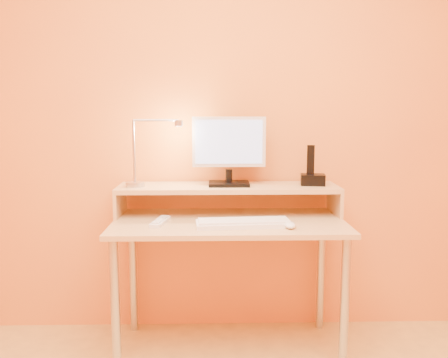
{
  "coord_description": "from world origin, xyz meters",
  "views": [
    {
      "loc": [
        -0.08,
        -1.2,
        1.29
      ],
      "look_at": [
        -0.03,
        1.13,
        0.94
      ],
      "focal_mm": 37.62,
      "sensor_mm": 36.0,
      "label": 1
    }
  ],
  "objects_px": {
    "lamp_base": "(135,184)",
    "remote_control": "(160,222)",
    "mouse": "(290,225)",
    "monitor_panel": "(229,142)",
    "keyboard": "(244,224)",
    "phone_dock": "(313,180)"
  },
  "relations": [
    {
      "from": "lamp_base",
      "to": "remote_control",
      "type": "bearing_deg",
      "value": -50.2
    },
    {
      "from": "mouse",
      "to": "lamp_base",
      "type": "bearing_deg",
      "value": 161.05
    },
    {
      "from": "monitor_panel",
      "to": "keyboard",
      "type": "xyz_separation_m",
      "value": [
        0.06,
        -0.28,
        -0.39
      ]
    },
    {
      "from": "phone_dock",
      "to": "remote_control",
      "type": "distance_m",
      "value": 0.86
    },
    {
      "from": "monitor_panel",
      "to": "keyboard",
      "type": "distance_m",
      "value": 0.48
    },
    {
      "from": "mouse",
      "to": "remote_control",
      "type": "bearing_deg",
      "value": 171.66
    },
    {
      "from": "lamp_base",
      "to": "keyboard",
      "type": "xyz_separation_m",
      "value": [
        0.57,
        -0.24,
        -0.16
      ]
    },
    {
      "from": "lamp_base",
      "to": "keyboard",
      "type": "height_order",
      "value": "lamp_base"
    },
    {
      "from": "lamp_base",
      "to": "phone_dock",
      "type": "height_order",
      "value": "phone_dock"
    },
    {
      "from": "monitor_panel",
      "to": "phone_dock",
      "type": "height_order",
      "value": "monitor_panel"
    },
    {
      "from": "lamp_base",
      "to": "keyboard",
      "type": "relative_size",
      "value": 0.21
    },
    {
      "from": "monitor_panel",
      "to": "keyboard",
      "type": "bearing_deg",
      "value": -78.67
    },
    {
      "from": "keyboard",
      "to": "mouse",
      "type": "distance_m",
      "value": 0.23
    },
    {
      "from": "remote_control",
      "to": "monitor_panel",
      "type": "bearing_deg",
      "value": 43.34
    },
    {
      "from": "monitor_panel",
      "to": "phone_dock",
      "type": "relative_size",
      "value": 3.05
    },
    {
      "from": "keyboard",
      "to": "mouse",
      "type": "xyz_separation_m",
      "value": [
        0.22,
        -0.05,
        0.01
      ]
    },
    {
      "from": "lamp_base",
      "to": "phone_dock",
      "type": "distance_m",
      "value": 0.97
    },
    {
      "from": "lamp_base",
      "to": "mouse",
      "type": "height_order",
      "value": "lamp_base"
    },
    {
      "from": "phone_dock",
      "to": "mouse",
      "type": "bearing_deg",
      "value": -110.11
    },
    {
      "from": "monitor_panel",
      "to": "mouse",
      "type": "xyz_separation_m",
      "value": [
        0.29,
        -0.33,
        -0.38
      ]
    },
    {
      "from": "lamp_base",
      "to": "remote_control",
      "type": "distance_m",
      "value": 0.29
    },
    {
      "from": "phone_dock",
      "to": "keyboard",
      "type": "relative_size",
      "value": 0.28
    }
  ]
}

